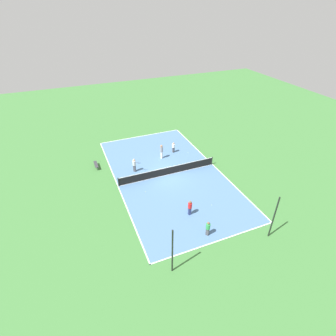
{
  "coord_description": "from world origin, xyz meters",
  "views": [
    {
      "loc": [
        9.19,
        22.47,
        16.85
      ],
      "look_at": [
        0.0,
        0.0,
        0.9
      ],
      "focal_mm": 28.0,
      "sensor_mm": 36.0,
      "label": 1
    }
  ],
  "objects_px": {
    "fence_post_back_right": "(172,252)",
    "bench": "(96,165)",
    "tennis_net": "(168,171)",
    "fence_post_back_left": "(274,218)",
    "player_baseline_gray": "(162,151)",
    "tennis_ball_near_net": "(212,205)",
    "tennis_ball_midcourt": "(188,153)",
    "player_near_white": "(173,147)",
    "player_far_green": "(208,228)",
    "tennis_ball_left_sideline": "(145,192)",
    "player_far_white": "(134,164)",
    "player_coach_red": "(190,207)"
  },
  "relations": [
    {
      "from": "bench",
      "to": "fence_post_back_left",
      "type": "bearing_deg",
      "value": 35.78
    },
    {
      "from": "player_far_white",
      "to": "tennis_ball_midcourt",
      "type": "relative_size",
      "value": 24.38
    },
    {
      "from": "player_far_white",
      "to": "player_coach_red",
      "type": "distance_m",
      "value": 9.15
    },
    {
      "from": "bench",
      "to": "fence_post_back_right",
      "type": "bearing_deg",
      "value": 9.97
    },
    {
      "from": "player_far_white",
      "to": "fence_post_back_left",
      "type": "xyz_separation_m",
      "value": [
        -7.68,
        13.58,
        1.12
      ]
    },
    {
      "from": "player_far_white",
      "to": "fence_post_back_right",
      "type": "xyz_separation_m",
      "value": [
        1.11,
        13.58,
        1.12
      ]
    },
    {
      "from": "player_near_white",
      "to": "player_far_white",
      "type": "relative_size",
      "value": 0.83
    },
    {
      "from": "player_far_green",
      "to": "player_baseline_gray",
      "type": "distance_m",
      "value": 13.15
    },
    {
      "from": "fence_post_back_left",
      "to": "fence_post_back_right",
      "type": "xyz_separation_m",
      "value": [
        8.79,
        0.0,
        0.0
      ]
    },
    {
      "from": "player_baseline_gray",
      "to": "tennis_ball_near_net",
      "type": "height_order",
      "value": "player_baseline_gray"
    },
    {
      "from": "tennis_net",
      "to": "fence_post_back_right",
      "type": "height_order",
      "value": "fence_post_back_right"
    },
    {
      "from": "player_far_white",
      "to": "player_baseline_gray",
      "type": "xyz_separation_m",
      "value": [
        -3.91,
        -1.59,
        0.11
      ]
    },
    {
      "from": "player_far_green",
      "to": "tennis_ball_midcourt",
      "type": "xyz_separation_m",
      "value": [
        -4.53,
        -13.04,
        -0.77
      ]
    },
    {
      "from": "player_near_white",
      "to": "player_coach_red",
      "type": "xyz_separation_m",
      "value": [
        3.17,
        11.15,
        0.13
      ]
    },
    {
      "from": "tennis_ball_midcourt",
      "to": "fence_post_back_left",
      "type": "bearing_deg",
      "value": 90.68
    },
    {
      "from": "bench",
      "to": "tennis_ball_left_sideline",
      "type": "height_order",
      "value": "bench"
    },
    {
      "from": "player_near_white",
      "to": "fence_post_back_left",
      "type": "relative_size",
      "value": 0.33
    },
    {
      "from": "tennis_ball_midcourt",
      "to": "player_baseline_gray",
      "type": "bearing_deg",
      "value": -1.28
    },
    {
      "from": "bench",
      "to": "player_far_green",
      "type": "distance_m",
      "value": 15.7
    },
    {
      "from": "tennis_ball_near_net",
      "to": "fence_post_back_right",
      "type": "relative_size",
      "value": 0.02
    },
    {
      "from": "bench",
      "to": "player_far_green",
      "type": "height_order",
      "value": "player_far_green"
    },
    {
      "from": "bench",
      "to": "player_coach_red",
      "type": "height_order",
      "value": "player_coach_red"
    },
    {
      "from": "tennis_ball_left_sideline",
      "to": "fence_post_back_left",
      "type": "distance_m",
      "value": 12.42
    },
    {
      "from": "fence_post_back_right",
      "to": "tennis_ball_left_sideline",
      "type": "bearing_deg",
      "value": -96.24
    },
    {
      "from": "player_coach_red",
      "to": "fence_post_back_left",
      "type": "distance_m",
      "value": 7.05
    },
    {
      "from": "player_coach_red",
      "to": "player_near_white",
      "type": "bearing_deg",
      "value": -103.41
    },
    {
      "from": "player_far_green",
      "to": "tennis_ball_near_net",
      "type": "bearing_deg",
      "value": 109.92
    },
    {
      "from": "tennis_ball_midcourt",
      "to": "fence_post_back_right",
      "type": "bearing_deg",
      "value": 60.28
    },
    {
      "from": "tennis_ball_near_net",
      "to": "tennis_ball_midcourt",
      "type": "distance_m",
      "value": 10.21
    },
    {
      "from": "tennis_net",
      "to": "player_baseline_gray",
      "type": "distance_m",
      "value": 3.72
    },
    {
      "from": "tennis_ball_near_net",
      "to": "tennis_ball_midcourt",
      "type": "height_order",
      "value": "same"
    },
    {
      "from": "player_near_white",
      "to": "player_far_green",
      "type": "bearing_deg",
      "value": 53.35
    },
    {
      "from": "player_near_white",
      "to": "tennis_ball_near_net",
      "type": "height_order",
      "value": "player_near_white"
    },
    {
      "from": "player_far_white",
      "to": "player_far_green",
      "type": "relative_size",
      "value": 1.15
    },
    {
      "from": "player_coach_red",
      "to": "player_far_green",
      "type": "height_order",
      "value": "player_coach_red"
    },
    {
      "from": "tennis_net",
      "to": "player_near_white",
      "type": "relative_size",
      "value": 8.27
    },
    {
      "from": "player_baseline_gray",
      "to": "player_coach_red",
      "type": "bearing_deg",
      "value": 38.16
    },
    {
      "from": "player_far_green",
      "to": "tennis_ball_left_sideline",
      "type": "height_order",
      "value": "player_far_green"
    },
    {
      "from": "tennis_ball_midcourt",
      "to": "fence_post_back_right",
      "type": "height_order",
      "value": "fence_post_back_right"
    },
    {
      "from": "bench",
      "to": "player_baseline_gray",
      "type": "relative_size",
      "value": 0.85
    },
    {
      "from": "tennis_net",
      "to": "player_far_green",
      "type": "height_order",
      "value": "player_far_green"
    },
    {
      "from": "fence_post_back_left",
      "to": "fence_post_back_right",
      "type": "bearing_deg",
      "value": 0.0
    },
    {
      "from": "bench",
      "to": "tennis_ball_near_net",
      "type": "bearing_deg",
      "value": 39.82
    },
    {
      "from": "player_near_white",
      "to": "tennis_ball_midcourt",
      "type": "distance_m",
      "value": 2.01
    },
    {
      "from": "tennis_net",
      "to": "fence_post_back_right",
      "type": "relative_size",
      "value": 2.71
    },
    {
      "from": "player_far_green",
      "to": "tennis_ball_midcourt",
      "type": "distance_m",
      "value": 13.82
    },
    {
      "from": "player_far_green",
      "to": "tennis_ball_near_net",
      "type": "relative_size",
      "value": 21.25
    },
    {
      "from": "fence_post_back_right",
      "to": "bench",
      "type": "bearing_deg",
      "value": -80.03
    },
    {
      "from": "tennis_net",
      "to": "player_coach_red",
      "type": "bearing_deg",
      "value": 84.86
    },
    {
      "from": "player_coach_red",
      "to": "tennis_ball_left_sideline",
      "type": "relative_size",
      "value": 23.15
    }
  ]
}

